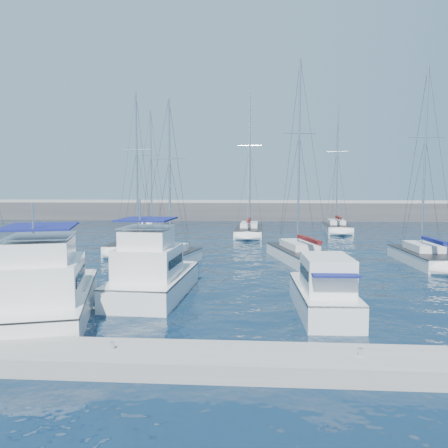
# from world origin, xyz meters

# --- Properties ---
(ground) EXTENTS (220.00, 220.00, 0.00)m
(ground) POSITION_xyz_m (0.00, 0.00, 0.00)
(ground) COLOR black
(ground) RESTS_ON ground
(breakwater) EXTENTS (160.00, 6.00, 4.45)m
(breakwater) POSITION_xyz_m (0.00, 52.00, 1.05)
(breakwater) COLOR #424244
(breakwater) RESTS_ON ground
(dock) EXTENTS (40.00, 2.20, 0.60)m
(dock) POSITION_xyz_m (0.00, -11.00, 0.30)
(dock) COLOR gray
(dock) RESTS_ON ground
(dock_cleat_centre) EXTENTS (0.16, 0.16, 0.25)m
(dock_cleat_centre) POSITION_xyz_m (0.00, -11.00, 0.72)
(dock_cleat_centre) COLOR silver
(dock_cleat_centre) RESTS_ON dock
(dock_cleat_near_stbd) EXTENTS (0.16, 0.16, 0.25)m
(dock_cleat_near_stbd) POSITION_xyz_m (8.00, -11.00, 0.72)
(dock_cleat_near_stbd) COLOR silver
(dock_cleat_near_stbd) RESTS_ON dock
(motor_yacht_port_inner) EXTENTS (6.21, 10.07, 4.69)m
(motor_yacht_port_inner) POSITION_xyz_m (-4.59, -6.14, 1.13)
(motor_yacht_port_inner) COLOR white
(motor_yacht_port_inner) RESTS_ON ground
(motor_yacht_stbd_inner) EXTENTS (3.86, 7.92, 4.69)m
(motor_yacht_stbd_inner) POSITION_xyz_m (-0.81, -1.97, 1.13)
(motor_yacht_stbd_inner) COLOR white
(motor_yacht_stbd_inner) RESTS_ON ground
(motor_yacht_stbd_outer) EXTENTS (2.62, 6.71, 3.20)m
(motor_yacht_stbd_outer) POSITION_xyz_m (7.90, -4.38, 0.94)
(motor_yacht_stbd_outer) COLOR white
(motor_yacht_stbd_outer) RESTS_ON ground
(sailboat_mid_b) EXTENTS (3.67, 8.30, 14.80)m
(sailboat_mid_b) POSITION_xyz_m (-6.20, 14.28, 0.52)
(sailboat_mid_b) COLOR white
(sailboat_mid_b) RESTS_ON ground
(sailboat_mid_c) EXTENTS (4.55, 8.10, 12.65)m
(sailboat_mid_c) POSITION_xyz_m (-1.81, 6.85, 0.51)
(sailboat_mid_c) COLOR white
(sailboat_mid_c) RESTS_ON ground
(sailboat_mid_d) EXTENTS (5.30, 10.15, 16.20)m
(sailboat_mid_d) POSITION_xyz_m (8.36, 9.74, 0.52)
(sailboat_mid_d) COLOR white
(sailboat_mid_d) RESTS_ON ground
(sailboat_mid_e) EXTENTS (3.31, 8.35, 15.51)m
(sailboat_mid_e) POSITION_xyz_m (17.72, 9.41, 0.53)
(sailboat_mid_e) COLOR white
(sailboat_mid_e) RESTS_ON ground
(sailboat_back_a) EXTENTS (4.72, 8.22, 15.80)m
(sailboat_back_a) POSITION_xyz_m (-8.64, 29.72, 0.54)
(sailboat_back_a) COLOR white
(sailboat_back_a) RESTS_ON ground
(sailboat_back_b) EXTENTS (3.42, 9.49, 17.38)m
(sailboat_back_b) POSITION_xyz_m (4.04, 27.85, 0.54)
(sailboat_back_b) COLOR white
(sailboat_back_b) RESTS_ON ground
(sailboat_back_c) EXTENTS (3.49, 8.32, 16.71)m
(sailboat_back_c) POSITION_xyz_m (15.36, 32.72, 0.55)
(sailboat_back_c) COLOR white
(sailboat_back_c) RESTS_ON ground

